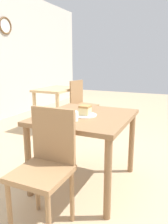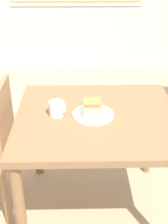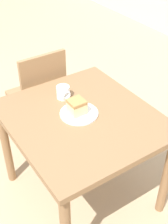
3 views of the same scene
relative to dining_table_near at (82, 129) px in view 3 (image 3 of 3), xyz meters
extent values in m
plane|color=tan|center=(-0.04, -0.31, -0.62)|extent=(14.00, 14.00, 0.00)
cube|color=olive|center=(0.00, 0.00, 0.08)|extent=(0.95, 0.87, 0.04)
cylinder|color=olive|center=(-0.42, -0.38, -0.28)|extent=(0.06, 0.06, 0.69)
cylinder|color=olive|center=(-0.42, 0.38, -0.28)|extent=(0.06, 0.06, 0.69)
cylinder|color=olive|center=(0.42, 0.38, -0.28)|extent=(0.06, 0.06, 0.69)
cube|color=#9E754C|center=(-0.73, 0.02, -0.17)|extent=(0.39, 0.39, 0.04)
cylinder|color=#9E754C|center=(-0.89, 0.19, -0.41)|extent=(0.04, 0.04, 0.44)
cylinder|color=#9E754C|center=(-0.89, -0.14, -0.41)|extent=(0.04, 0.04, 0.44)
cylinder|color=#9E754C|center=(-0.56, 0.19, -0.41)|extent=(0.04, 0.04, 0.44)
cylinder|color=#9E754C|center=(-0.56, -0.14, -0.41)|extent=(0.04, 0.04, 0.44)
cube|color=#9E754C|center=(-0.55, 0.02, 0.07)|extent=(0.03, 0.37, 0.43)
cylinder|color=white|center=(-0.03, 0.00, 0.11)|extent=(0.24, 0.24, 0.01)
cube|color=beige|center=(-0.03, -0.01, 0.15)|extent=(0.10, 0.10, 0.07)
cube|color=#B27F47|center=(-0.03, -0.01, 0.20)|extent=(0.10, 0.10, 0.02)
cylinder|color=white|center=(-0.24, 0.01, 0.15)|extent=(0.09, 0.09, 0.09)
torus|color=white|center=(-0.19, 0.01, 0.15)|extent=(0.02, 0.06, 0.06)
camera|label=1|loc=(-1.90, -0.85, 0.62)|focal=35.00mm
camera|label=2|loc=(-0.11, -1.57, 0.99)|focal=50.00mm
camera|label=3|loc=(1.27, -0.83, 1.27)|focal=50.00mm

